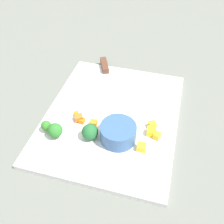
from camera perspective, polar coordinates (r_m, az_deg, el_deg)
ground_plane at (r=0.68m, az=0.00°, el=-1.32°), size 4.00×4.00×0.00m
cutting_board at (r=0.67m, az=0.00°, el=-0.96°), size 0.41×0.33×0.01m
prep_bowl at (r=0.60m, az=1.37°, el=-4.60°), size 0.08×0.08×0.04m
chef_knife at (r=0.76m, az=-0.70°, el=6.44°), size 0.33×0.17×0.02m
carrot_dice_0 at (r=0.67m, az=-7.86°, el=-0.48°), size 0.02×0.02×0.01m
carrot_dice_1 at (r=0.65m, az=-7.35°, el=-1.33°), size 0.03×0.03×0.02m
carrot_dice_2 at (r=0.65m, az=-6.68°, el=-1.96°), size 0.01×0.01×0.01m
carrot_dice_3 at (r=0.64m, az=-4.09°, el=-2.43°), size 0.02×0.02×0.01m
pepper_dice_0 at (r=0.59m, az=6.53°, el=-7.72°), size 0.02×0.02×0.02m
pepper_dice_1 at (r=0.62m, az=9.94°, el=-5.21°), size 0.02×0.02×0.02m
pepper_dice_2 at (r=0.63m, az=8.69°, el=-4.31°), size 0.02×0.02×0.02m
pepper_dice_3 at (r=0.64m, az=8.87°, el=-2.81°), size 0.02×0.02×0.02m
broccoli_floret_0 at (r=0.61m, az=-4.89°, el=-4.43°), size 0.04×0.04×0.04m
broccoli_floret_1 at (r=0.62m, az=-12.43°, el=-4.01°), size 0.03×0.03×0.04m
broccoli_floret_2 at (r=0.64m, az=-14.33°, el=-2.96°), size 0.02×0.02×0.03m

